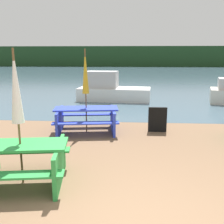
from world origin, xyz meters
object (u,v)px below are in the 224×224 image
(picnic_table_blue, at_px, (86,117))
(umbrella_white, at_px, (16,88))
(signboard, at_px, (157,120))
(boat, at_px, (111,90))
(umbrella_gold, at_px, (85,73))
(picnic_table_green, at_px, (21,160))

(picnic_table_blue, relative_size, umbrella_white, 0.85)
(umbrella_white, bearing_deg, signboard, 51.30)
(picnic_table_blue, bearing_deg, signboard, 3.44)
(picnic_table_blue, bearing_deg, boat, 86.72)
(umbrella_gold, bearing_deg, picnic_table_blue, 75.96)
(signboard, bearing_deg, boat, 108.08)
(picnic_table_blue, xyz_separation_m, umbrella_gold, (-0.00, -0.00, 1.33))
(umbrella_white, relative_size, signboard, 3.19)
(umbrella_white, bearing_deg, boat, 83.98)
(picnic_table_green, distance_m, boat, 9.05)
(umbrella_white, xyz_separation_m, boat, (0.95, 9.00, -1.20))
(umbrella_gold, distance_m, signboard, 2.56)
(signboard, bearing_deg, umbrella_white, -128.70)
(picnic_table_green, bearing_deg, boat, 83.98)
(picnic_table_green, bearing_deg, umbrella_gold, 79.36)
(picnic_table_blue, bearing_deg, umbrella_gold, -104.04)
(umbrella_white, bearing_deg, picnic_table_blue, 79.36)
(picnic_table_blue, relative_size, signboard, 2.72)
(picnic_table_green, relative_size, umbrella_white, 0.75)
(picnic_table_blue, relative_size, umbrella_gold, 0.83)
(picnic_table_blue, distance_m, umbrella_white, 3.62)
(picnic_table_blue, bearing_deg, umbrella_white, -100.64)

